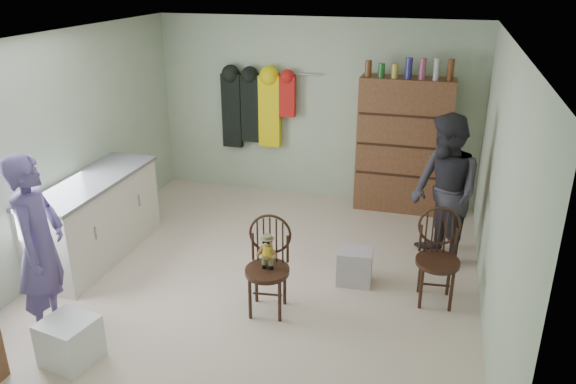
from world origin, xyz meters
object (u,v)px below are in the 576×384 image
(chair_front, at_px, (268,260))
(dresser, at_px, (403,145))
(chair_far, at_px, (438,253))
(counter, at_px, (95,218))

(chair_front, xyz_separation_m, dresser, (1.00, 2.81, 0.37))
(chair_far, bearing_deg, counter, 176.31)
(chair_far, distance_m, dresser, 2.30)
(chair_front, bearing_deg, dresser, 63.79)
(chair_front, bearing_deg, counter, 160.29)
(chair_far, relative_size, dresser, 0.46)
(chair_front, distance_m, dresser, 3.00)
(counter, relative_size, chair_far, 1.94)
(chair_front, distance_m, chair_far, 1.66)
(chair_far, height_order, dresser, dresser)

